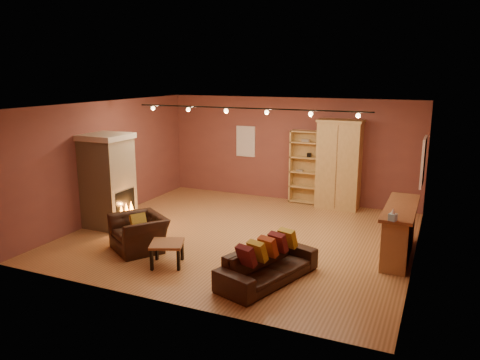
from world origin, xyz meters
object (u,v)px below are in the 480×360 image
at_px(fireplace, 108,181).
at_px(bookcase, 305,166).
at_px(armoire, 339,164).
at_px(bar_counter, 399,231).
at_px(coffee_table, 167,246).
at_px(armchair, 139,227).
at_px(loveseat, 268,259).

distance_m(fireplace, bookcase, 5.14).
height_order(armoire, bar_counter, armoire).
bearing_deg(coffee_table, armchair, 154.88).
height_order(fireplace, armchair, fireplace).
relative_size(fireplace, loveseat, 1.05).
xyz_separation_m(bar_counter, coffee_table, (-3.81, -2.18, -0.14)).
height_order(fireplace, armoire, armoire).
height_order(loveseat, armchair, armchair).
bearing_deg(loveseat, coffee_table, 111.97).
relative_size(loveseat, coffee_table, 2.67).
distance_m(bookcase, bar_counter, 4.07).
bearing_deg(fireplace, bar_counter, 6.99).
bearing_deg(armoire, bar_counter, -57.37).
relative_size(armoire, loveseat, 1.14).
bearing_deg(armoire, coffee_table, -112.11).
bearing_deg(loveseat, fireplace, 91.69).
height_order(bar_counter, coffee_table, bar_counter).
bearing_deg(armchair, coffee_table, 8.34).
bearing_deg(armchair, loveseat, 27.23).
relative_size(bookcase, loveseat, 0.97).
relative_size(bar_counter, loveseat, 1.03).
xyz_separation_m(fireplace, bar_counter, (6.24, 0.77, -0.55)).
bearing_deg(fireplace, bookcase, 46.78).
relative_size(armoire, bar_counter, 1.11).
bearing_deg(armchair, bookcase, 100.41).
distance_m(bar_counter, coffee_table, 4.39).
distance_m(bookcase, loveseat, 5.14).
height_order(bookcase, armchair, bookcase).
xyz_separation_m(armoire, bar_counter, (1.79, -2.79, -0.65)).
distance_m(fireplace, bar_counter, 6.31).
height_order(bar_counter, armchair, bar_counter).
bearing_deg(bookcase, loveseat, -80.72).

